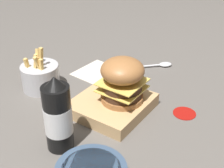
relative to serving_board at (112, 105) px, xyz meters
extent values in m
plane|color=#5B5651|center=(0.05, -0.06, -0.02)|extent=(6.00, 6.00, 0.00)
cube|color=tan|center=(0.00, 0.00, 0.00)|extent=(0.20, 0.19, 0.04)
cylinder|color=#9E6638|center=(0.01, -0.02, 0.03)|extent=(0.12, 0.12, 0.02)
cylinder|color=#422819|center=(0.01, -0.02, 0.04)|extent=(0.11, 0.11, 0.02)
cube|color=#EAC656|center=(0.01, -0.02, 0.05)|extent=(0.11, 0.11, 0.00)
cylinder|color=#422819|center=(0.01, -0.02, 0.06)|extent=(0.11, 0.11, 0.02)
cube|color=#EAC656|center=(0.01, -0.02, 0.08)|extent=(0.11, 0.11, 0.00)
ellipsoid|color=#9E6638|center=(0.01, -0.02, 0.11)|extent=(0.12, 0.12, 0.07)
cylinder|color=black|center=(-0.19, 0.02, 0.06)|extent=(0.06, 0.06, 0.17)
cylinder|color=silver|center=(-0.19, 0.02, 0.06)|extent=(0.07, 0.07, 0.07)
cone|color=black|center=(-0.19, 0.02, 0.16)|extent=(0.05, 0.05, 0.03)
cylinder|color=#B7B7BC|center=(-0.02, 0.25, 0.02)|extent=(0.12, 0.12, 0.08)
cube|color=#E5B760|center=(-0.04, 0.23, 0.06)|extent=(0.01, 0.01, 0.07)
cube|color=#E5B760|center=(-0.04, 0.25, 0.06)|extent=(0.01, 0.03, 0.07)
cube|color=#E5B760|center=(-0.05, 0.28, 0.06)|extent=(0.02, 0.01, 0.06)
cube|color=#E5B760|center=(-0.01, 0.26, 0.06)|extent=(0.02, 0.02, 0.07)
cube|color=#E5B760|center=(-0.02, 0.25, 0.07)|extent=(0.02, 0.02, 0.09)
cube|color=#E5B760|center=(-0.02, 0.26, 0.07)|extent=(0.04, 0.03, 0.08)
cube|color=#E5B760|center=(-0.04, 0.24, 0.07)|extent=(0.03, 0.01, 0.08)
cylinder|color=silver|center=(0.28, 0.05, -0.01)|extent=(0.09, 0.09, 0.01)
ellipsoid|color=silver|center=(0.34, 0.00, -0.01)|extent=(0.05, 0.05, 0.01)
cylinder|color=#9E140F|center=(0.10, -0.18, -0.02)|extent=(0.06, 0.06, 0.00)
cube|color=beige|center=(0.16, 0.16, -0.02)|extent=(0.16, 0.16, 0.00)
camera|label=1|loc=(-0.60, -0.41, 0.49)|focal=50.00mm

